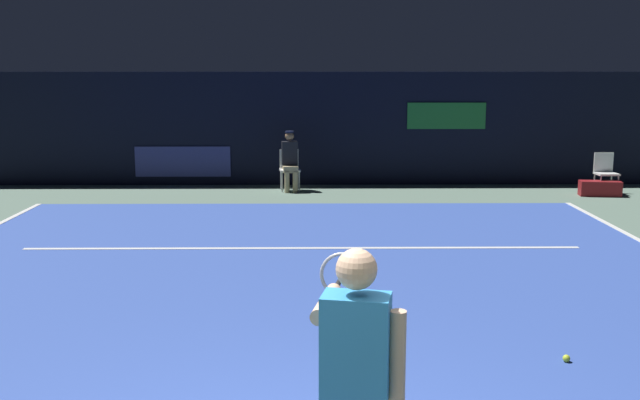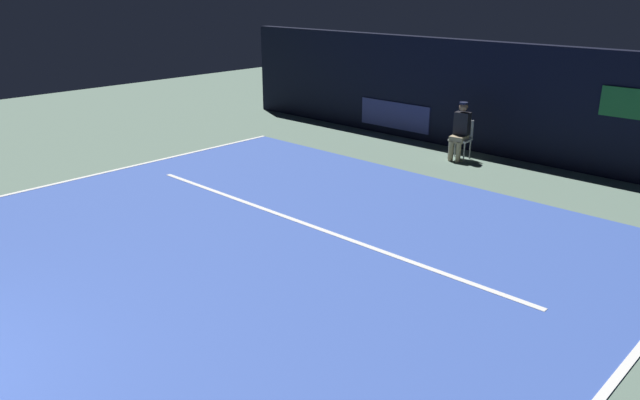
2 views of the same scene
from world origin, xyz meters
name	(u,v)px [view 1 (image 1 of 2)]	position (x,y,z in m)	size (l,w,h in m)	color
ground_plane	(300,289)	(0.00, 4.71, 0.00)	(32.23, 32.23, 0.00)	slate
court_surface	(300,288)	(0.00, 4.71, 0.01)	(10.65, 11.42, 0.01)	#3856B2
line_service	(302,248)	(0.00, 6.71, 0.01)	(8.31, 0.10, 0.01)	white
back_wall	(305,129)	(0.00, 13.06, 1.30)	(16.21, 0.33, 2.60)	black
tennis_player	(356,381)	(0.39, -0.20, 0.99)	(0.51, 1.01, 1.73)	#DBAD89
line_judge_on_chair	(290,160)	(-0.33, 12.05, 0.69)	(0.49, 0.56, 1.32)	white
courtside_chair_near	(605,171)	(6.47, 11.61, 0.50)	(0.45, 0.42, 0.88)	white
tennis_ball	(566,358)	(2.47, 2.38, 0.05)	(0.07, 0.07, 0.07)	#CCE033
equipment_bag	(600,188)	(6.27, 11.32, 0.16)	(0.84, 0.32, 0.32)	maroon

